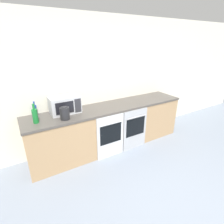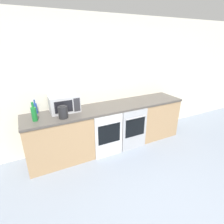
{
  "view_description": "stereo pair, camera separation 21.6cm",
  "coord_description": "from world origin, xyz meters",
  "px_view_note": "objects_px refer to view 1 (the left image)",
  "views": [
    {
      "loc": [
        -1.63,
        -0.89,
        2.11
      ],
      "look_at": [
        0.05,
        1.95,
        0.77
      ],
      "focal_mm": 28.0,
      "sensor_mm": 36.0,
      "label": 1
    },
    {
      "loc": [
        -1.44,
        -0.99,
        2.11
      ],
      "look_at": [
        0.05,
        1.95,
        0.77
      ],
      "focal_mm": 28.0,
      "sensor_mm": 36.0,
      "label": 2
    }
  ],
  "objects_px": {
    "oven_right": "(135,129)",
    "kettle": "(65,113)",
    "bottle_blue": "(35,110)",
    "bottle_green": "(35,116)",
    "microwave": "(65,105)",
    "oven_left": "(110,137)"
  },
  "relations": [
    {
      "from": "oven_left",
      "to": "oven_right",
      "type": "relative_size",
      "value": 1.0
    },
    {
      "from": "bottle_blue",
      "to": "bottle_green",
      "type": "relative_size",
      "value": 0.8
    },
    {
      "from": "oven_left",
      "to": "bottle_green",
      "type": "height_order",
      "value": "bottle_green"
    },
    {
      "from": "oven_right",
      "to": "microwave",
      "type": "distance_m",
      "value": 1.47
    },
    {
      "from": "oven_right",
      "to": "microwave",
      "type": "xyz_separation_m",
      "value": [
        -1.25,
        0.46,
        0.62
      ]
    },
    {
      "from": "microwave",
      "to": "bottle_green",
      "type": "bearing_deg",
      "value": -160.04
    },
    {
      "from": "bottle_blue",
      "to": "bottle_green",
      "type": "height_order",
      "value": "bottle_green"
    },
    {
      "from": "microwave",
      "to": "bottle_blue",
      "type": "distance_m",
      "value": 0.51
    },
    {
      "from": "oven_right",
      "to": "bottle_blue",
      "type": "xyz_separation_m",
      "value": [
        -1.74,
        0.6,
        0.57
      ]
    },
    {
      "from": "bottle_blue",
      "to": "kettle",
      "type": "xyz_separation_m",
      "value": [
        0.39,
        -0.43,
        0.01
      ]
    },
    {
      "from": "microwave",
      "to": "kettle",
      "type": "height_order",
      "value": "microwave"
    },
    {
      "from": "kettle",
      "to": "bottle_blue",
      "type": "bearing_deg",
      "value": 132.78
    },
    {
      "from": "bottle_blue",
      "to": "microwave",
      "type": "bearing_deg",
      "value": -15.78
    },
    {
      "from": "bottle_blue",
      "to": "bottle_green",
      "type": "xyz_separation_m",
      "value": [
        -0.04,
        -0.33,
        0.03
      ]
    },
    {
      "from": "microwave",
      "to": "kettle",
      "type": "relative_size",
      "value": 2.37
    },
    {
      "from": "bottle_green",
      "to": "kettle",
      "type": "relative_size",
      "value": 1.46
    },
    {
      "from": "oven_right",
      "to": "microwave",
      "type": "height_order",
      "value": "microwave"
    },
    {
      "from": "oven_right",
      "to": "kettle",
      "type": "height_order",
      "value": "kettle"
    },
    {
      "from": "oven_right",
      "to": "kettle",
      "type": "distance_m",
      "value": 1.47
    },
    {
      "from": "oven_right",
      "to": "bottle_blue",
      "type": "height_order",
      "value": "bottle_blue"
    },
    {
      "from": "bottle_blue",
      "to": "oven_right",
      "type": "bearing_deg",
      "value": -19.12
    },
    {
      "from": "oven_right",
      "to": "kettle",
      "type": "relative_size",
      "value": 3.95
    }
  ]
}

